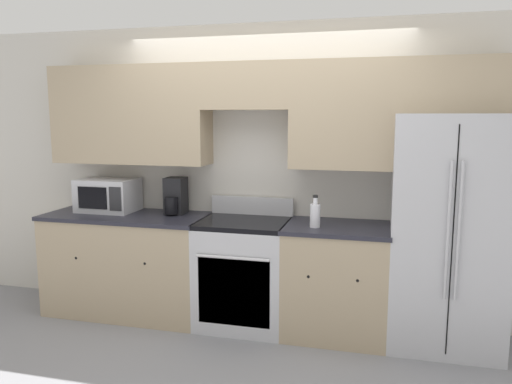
{
  "coord_description": "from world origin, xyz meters",
  "views": [
    {
      "loc": [
        1.03,
        -3.68,
        1.81
      ],
      "look_at": [
        0.0,
        0.31,
        1.17
      ],
      "focal_mm": 35.0,
      "sensor_mm": 36.0,
      "label": 1
    }
  ],
  "objects": [
    {
      "name": "wall_back",
      "position": [
        0.01,
        0.57,
        1.54
      ],
      "size": [
        8.0,
        0.39,
        2.6
      ],
      "color": "beige",
      "rests_on": "ground_plane"
    },
    {
      "name": "lower_cabinets_right",
      "position": [
        0.68,
        0.31,
        0.46
      ],
      "size": [
        0.85,
        0.64,
        0.92
      ],
      "color": "tan",
      "rests_on": "ground_plane"
    },
    {
      "name": "oven_range",
      "position": [
        -0.11,
        0.31,
        0.47
      ],
      "size": [
        0.75,
        0.65,
        1.08
      ],
      "color": "#B7B7BC",
      "rests_on": "ground_plane"
    },
    {
      "name": "microwave",
      "position": [
        -1.45,
        0.41,
        1.08
      ],
      "size": [
        0.52,
        0.38,
        0.3
      ],
      "color": "#B7B7BC",
      "rests_on": "lower_cabinets_left"
    },
    {
      "name": "ground_plane",
      "position": [
        0.0,
        0.0,
        0.0
      ],
      "size": [
        12.0,
        12.0,
        0.0
      ],
      "primitive_type": "plane",
      "color": "gray"
    },
    {
      "name": "lower_cabinets_left",
      "position": [
        -1.21,
        0.31,
        0.46
      ],
      "size": [
        1.48,
        0.64,
        0.92
      ],
      "color": "tan",
      "rests_on": "ground_plane"
    },
    {
      "name": "electric_kettle",
      "position": [
        -0.79,
        0.44,
        1.08
      ],
      "size": [
        0.17,
        0.25,
        0.33
      ],
      "color": "black",
      "rests_on": "lower_cabinets_left"
    },
    {
      "name": "bottle",
      "position": [
        0.51,
        0.21,
        1.03
      ],
      "size": [
        0.08,
        0.08,
        0.26
      ],
      "color": "silver",
      "rests_on": "lower_cabinets_right"
    },
    {
      "name": "refrigerator",
      "position": [
        1.52,
        0.35,
        0.91
      ],
      "size": [
        0.85,
        0.72,
        1.82
      ],
      "color": "#B7B7BC",
      "rests_on": "ground_plane"
    }
  ]
}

